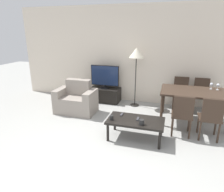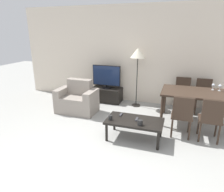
{
  "view_description": "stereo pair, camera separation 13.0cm",
  "coord_description": "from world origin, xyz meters",
  "views": [
    {
      "loc": [
        1.11,
        -2.33,
        2.01
      ],
      "look_at": [
        -0.09,
        1.64,
        0.65
      ],
      "focal_mm": 32.0,
      "sensor_mm": 36.0,
      "label": 1
    },
    {
      "loc": [
        1.24,
        -2.29,
        2.01
      ],
      "look_at": [
        -0.09,
        1.64,
        0.65
      ],
      "focal_mm": 32.0,
      "sensor_mm": 36.0,
      "label": 2
    }
  ],
  "objects": [
    {
      "name": "wine_glass_center",
      "position": [
        2.13,
        2.5,
        0.84
      ],
      "size": [
        0.07,
        0.07,
        0.15
      ],
      "color": "silver",
      "rests_on": "dining_table"
    },
    {
      "name": "tv_stand",
      "position": [
        -0.72,
        3.01,
        0.2
      ],
      "size": [
        0.88,
        0.48,
        0.41
      ],
      "color": "black",
      "rests_on": "ground_plane"
    },
    {
      "name": "dining_table",
      "position": [
        1.63,
        2.25,
        0.66
      ],
      "size": [
        1.44,
        0.92,
        0.74
      ],
      "color": "#38281E",
      "rests_on": "ground_plane"
    },
    {
      "name": "ground_plane",
      "position": [
        0.0,
        0.0,
        0.0
      ],
      "size": [
        18.0,
        18.0,
        0.0
      ],
      "primitive_type": "plane",
      "color": "#9E9E99"
    },
    {
      "name": "cup_white_near",
      "position": [
        0.09,
        0.99,
        0.44
      ],
      "size": [
        0.07,
        0.07,
        0.09
      ],
      "color": "black",
      "rests_on": "coffee_table"
    },
    {
      "name": "tv",
      "position": [
        -0.72,
        3.01,
        0.74
      ],
      "size": [
        0.83,
        0.29,
        0.67
      ],
      "color": "black",
      "rests_on": "tv_stand"
    },
    {
      "name": "wine_glass_left",
      "position": [
        2.0,
        2.53,
        0.84
      ],
      "size": [
        0.07,
        0.07,
        0.15
      ],
      "color": "silver",
      "rests_on": "dining_table"
    },
    {
      "name": "dining_chair_near",
      "position": [
        1.38,
        1.49,
        0.48
      ],
      "size": [
        0.4,
        0.4,
        0.86
      ],
      "color": "#38281E",
      "rests_on": "ground_plane"
    },
    {
      "name": "coffee_table",
      "position": [
        0.54,
        1.12,
        0.35
      ],
      "size": [
        1.07,
        0.59,
        0.4
      ],
      "color": "black",
      "rests_on": "ground_plane"
    },
    {
      "name": "remote_secondary",
      "position": [
        0.22,
        1.27,
        0.41
      ],
      "size": [
        0.04,
        0.15,
        0.02
      ],
      "color": "#38383D",
      "rests_on": "coffee_table"
    },
    {
      "name": "wall_back",
      "position": [
        0.0,
        3.32,
        1.35
      ],
      "size": [
        7.03,
        0.06,
        2.7
      ],
      "color": "beige",
      "rests_on": "ground_plane"
    },
    {
      "name": "cup_colored_far",
      "position": [
        0.67,
        0.95,
        0.45
      ],
      "size": [
        0.09,
        0.09,
        0.1
      ],
      "color": "black",
      "rests_on": "coffee_table"
    },
    {
      "name": "armchair",
      "position": [
        -1.16,
        2.01,
        0.31
      ],
      "size": [
        1.0,
        0.62,
        0.82
      ],
      "color": "gray",
      "rests_on": "ground_plane"
    },
    {
      "name": "dining_chair_far_left",
      "position": [
        1.38,
        3.02,
        0.48
      ],
      "size": [
        0.4,
        0.4,
        0.86
      ],
      "color": "#38281E",
      "rests_on": "ground_plane"
    },
    {
      "name": "dining_chair_far",
      "position": [
        1.89,
        3.02,
        0.48
      ],
      "size": [
        0.4,
        0.4,
        0.86
      ],
      "color": "#38281E",
      "rests_on": "ground_plane"
    },
    {
      "name": "floor_lamp",
      "position": [
        0.19,
        2.91,
        1.4
      ],
      "size": [
        0.39,
        0.39,
        1.59
      ],
      "color": "black",
      "rests_on": "ground_plane"
    },
    {
      "name": "dining_chair_near_right",
      "position": [
        1.89,
        1.49,
        0.48
      ],
      "size": [
        0.4,
        0.4,
        0.86
      ],
      "color": "#38281E",
      "rests_on": "ground_plane"
    },
    {
      "name": "remote_primary",
      "position": [
        0.57,
        1.16,
        0.41
      ],
      "size": [
        0.04,
        0.15,
        0.02
      ],
      "color": "#38383D",
      "rests_on": "coffee_table"
    }
  ]
}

